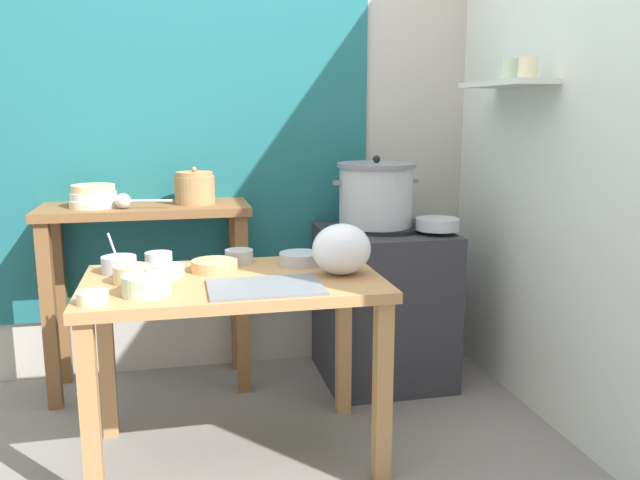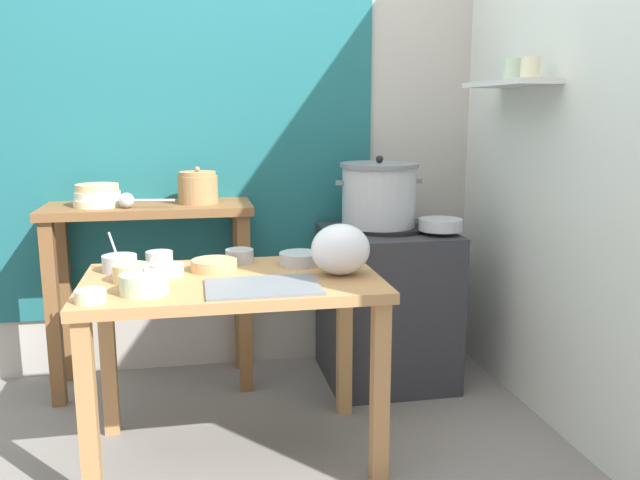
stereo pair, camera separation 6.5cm
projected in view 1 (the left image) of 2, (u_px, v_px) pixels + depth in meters
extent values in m
plane|color=gray|center=(237.00, 465.00, 2.51)|extent=(9.00, 9.00, 0.00)
cube|color=#B2ADA3|center=(230.00, 117.00, 3.33)|extent=(4.40, 0.10, 2.60)
cube|color=#1E6066|center=(180.00, 107.00, 3.21)|extent=(1.90, 0.02, 2.10)
cube|color=silver|center=(560.00, 119.00, 2.74)|extent=(0.10, 3.20, 2.60)
cube|color=silver|center=(506.00, 84.00, 2.87)|extent=(0.20, 0.56, 0.02)
cylinder|color=beige|center=(528.00, 68.00, 2.69)|extent=(0.08, 0.08, 0.09)
cylinder|color=#B7D1AD|center=(510.00, 70.00, 2.84)|extent=(0.08, 0.08, 0.09)
cube|color=#B27F4C|center=(233.00, 283.00, 2.45)|extent=(1.10, 0.66, 0.04)
cube|color=#B27F4C|center=(90.00, 420.00, 2.14)|extent=(0.06, 0.06, 0.68)
cube|color=#B27F4C|center=(382.00, 392.00, 2.35)|extent=(0.06, 0.06, 0.68)
cube|color=#B27F4C|center=(107.00, 358.00, 2.68)|extent=(0.06, 0.06, 0.68)
cube|color=#B27F4C|center=(343.00, 340.00, 2.89)|extent=(0.06, 0.06, 0.68)
cube|color=brown|center=(145.00, 209.00, 3.06)|extent=(0.96, 0.40, 0.04)
cube|color=brown|center=(49.00, 317.00, 2.91)|extent=(0.06, 0.06, 0.86)
cube|color=brown|center=(243.00, 305.00, 3.09)|extent=(0.06, 0.06, 0.86)
cube|color=brown|center=(60.00, 299.00, 3.20)|extent=(0.06, 0.06, 0.86)
cube|color=brown|center=(237.00, 289.00, 3.38)|extent=(0.06, 0.06, 0.86)
cube|color=#2D2D33|center=(383.00, 305.00, 3.27)|extent=(0.60, 0.60, 0.76)
cylinder|color=black|center=(384.00, 228.00, 3.20)|extent=(0.36, 0.36, 0.02)
cylinder|color=black|center=(379.00, 311.00, 2.94)|extent=(0.04, 0.02, 0.04)
cylinder|color=#B7BABF|center=(376.00, 197.00, 3.18)|extent=(0.36, 0.36, 0.29)
cylinder|color=slate|center=(376.00, 165.00, 3.15)|extent=(0.38, 0.38, 0.02)
sphere|color=black|center=(376.00, 159.00, 3.14)|extent=(0.04, 0.04, 0.04)
cube|color=slate|center=(337.00, 183.00, 3.12)|extent=(0.04, 0.02, 0.02)
cube|color=slate|center=(414.00, 181.00, 3.21)|extent=(0.04, 0.02, 0.02)
cylinder|color=#A37A4C|center=(195.00, 190.00, 3.09)|extent=(0.19, 0.19, 0.13)
cylinder|color=#A37A4C|center=(194.00, 174.00, 3.08)|extent=(0.17, 0.17, 0.02)
sphere|color=#A37A4C|center=(194.00, 169.00, 3.07)|extent=(0.02, 0.02, 0.02)
cylinder|color=beige|center=(94.00, 203.00, 2.99)|extent=(0.22, 0.22, 0.03)
cylinder|color=silver|center=(94.00, 196.00, 2.99)|extent=(0.21, 0.21, 0.04)
cylinder|color=#E5C684|center=(93.00, 188.00, 2.98)|extent=(0.19, 0.19, 0.03)
sphere|color=#B7BABF|center=(123.00, 201.00, 2.94)|extent=(0.07, 0.07, 0.07)
cylinder|color=#B7BABF|center=(152.00, 201.00, 2.94)|extent=(0.18, 0.04, 0.01)
cube|color=slate|center=(265.00, 287.00, 2.30)|extent=(0.40, 0.28, 0.01)
ellipsoid|color=white|center=(342.00, 249.00, 2.47)|extent=(0.23, 0.20, 0.20)
cylinder|color=#B7BABF|center=(438.00, 224.00, 3.09)|extent=(0.20, 0.20, 0.05)
cylinder|color=tan|center=(215.00, 266.00, 2.54)|extent=(0.18, 0.18, 0.04)
cylinder|color=maroon|center=(214.00, 262.00, 2.54)|extent=(0.15, 0.15, 0.01)
cylinder|color=#B7BABF|center=(119.00, 265.00, 2.51)|extent=(0.13, 0.13, 0.07)
cylinder|color=brown|center=(119.00, 258.00, 2.51)|extent=(0.11, 0.11, 0.01)
cylinder|color=#B7BABF|center=(115.00, 253.00, 2.49)|extent=(0.06, 0.05, 0.15)
cylinder|color=#B7BABF|center=(300.00, 259.00, 2.65)|extent=(0.17, 0.17, 0.05)
cylinder|color=beige|center=(300.00, 254.00, 2.65)|extent=(0.14, 0.14, 0.01)
cylinder|color=#E5C684|center=(132.00, 274.00, 2.37)|extent=(0.13, 0.13, 0.06)
cylinder|color=#337238|center=(131.00, 267.00, 2.36)|extent=(0.11, 0.11, 0.01)
cylinder|color=#B7D1AD|center=(146.00, 285.00, 2.21)|extent=(0.16, 0.16, 0.07)
cylinder|color=#BFB28C|center=(146.00, 277.00, 2.21)|extent=(0.14, 0.14, 0.01)
cylinder|color=#B7BABF|center=(146.00, 275.00, 2.22)|extent=(0.08, 0.01, 0.13)
cylinder|color=beige|center=(168.00, 271.00, 2.46)|extent=(0.12, 0.12, 0.04)
cylinder|color=brown|center=(168.00, 267.00, 2.46)|extent=(0.10, 0.10, 0.01)
cylinder|color=#B7BABF|center=(159.00, 260.00, 2.61)|extent=(0.11, 0.11, 0.06)
cylinder|color=#BFB28C|center=(158.00, 254.00, 2.60)|extent=(0.09, 0.09, 0.01)
cylinder|color=beige|center=(93.00, 298.00, 2.11)|extent=(0.10, 0.10, 0.04)
cylinder|color=brown|center=(92.00, 293.00, 2.11)|extent=(0.09, 0.09, 0.01)
cylinder|color=#B7BABF|center=(239.00, 256.00, 2.68)|extent=(0.12, 0.12, 0.05)
cylinder|color=beige|center=(239.00, 251.00, 2.68)|extent=(0.10, 0.10, 0.01)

